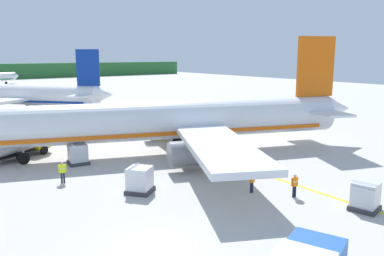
% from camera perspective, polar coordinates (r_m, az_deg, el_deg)
% --- Properties ---
extents(airliner_foreground, '(40.14, 33.68, 11.90)m').
position_cam_1_polar(airliner_foreground, '(39.12, -2.64, 1.05)').
color(airliner_foreground, silver).
rests_on(airliner_foreground, ground).
extents(airliner_mid_apron, '(27.35, 30.89, 10.80)m').
position_cam_1_polar(airliner_mid_apron, '(74.30, -24.75, 4.43)').
color(airliner_mid_apron, white).
rests_on(airliner_mid_apron, ground).
extents(service_truck_baggage, '(6.42, 4.72, 2.40)m').
position_cam_1_polar(service_truck_baggage, '(41.50, -23.76, -2.10)').
color(service_truck_baggage, yellow).
rests_on(service_truck_baggage, ground).
extents(cargo_container_near, '(2.52, 2.52, 2.04)m').
position_cam_1_polar(cargo_container_near, '(28.86, -7.72, -7.52)').
color(cargo_container_near, '#333338').
rests_on(cargo_container_near, ground).
extents(cargo_container_mid, '(2.01, 2.01, 2.00)m').
position_cam_1_polar(cargo_container_mid, '(27.82, 24.06, -9.13)').
color(cargo_container_mid, '#333338').
rests_on(cargo_container_mid, ground).
extents(cargo_container_far, '(1.98, 1.98, 2.01)m').
position_cam_1_polar(cargo_container_far, '(37.29, -16.43, -3.70)').
color(cargo_container_far, '#333338').
rests_on(cargo_container_far, ground).
extents(crew_marshaller, '(0.63, 0.29, 1.69)m').
position_cam_1_polar(crew_marshaller, '(28.56, 14.81, -7.92)').
color(crew_marshaller, '#191E33').
rests_on(crew_marshaller, ground).
extents(crew_loader_left, '(0.63, 0.29, 1.63)m').
position_cam_1_polar(crew_loader_left, '(28.88, 8.77, -7.56)').
color(crew_loader_left, '#191E33').
rests_on(crew_loader_left, ground).
extents(crew_loader_right, '(0.59, 0.39, 1.71)m').
position_cam_1_polar(crew_loader_right, '(32.24, -18.46, -5.95)').
color(crew_loader_right, '#191E33').
rests_on(crew_loader_right, ground).
extents(apron_guide_line, '(0.30, 60.00, 0.01)m').
position_cam_1_polar(apron_guide_line, '(37.37, 4.21, -4.75)').
color(apron_guide_line, yellow).
rests_on(apron_guide_line, ground).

